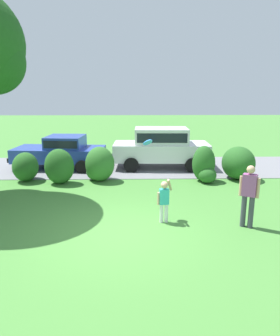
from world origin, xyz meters
name	(u,v)px	position (x,y,z in m)	size (l,w,h in m)	color
ground_plane	(118,233)	(0.00, 0.00, 0.00)	(80.00, 80.00, 0.00)	#478438
driveway_strip	(125,167)	(0.00, 7.29, 0.01)	(28.00, 4.40, 0.02)	slate
shrub_near_tree	(26,168)	(-4.03, 5.01, 0.55)	(1.03, 1.17, 1.19)	#286023
shrub_centre_left	(59,168)	(-2.55, 4.57, 0.63)	(1.17, 0.94, 1.42)	#286023
shrub_centre	(99,165)	(-1.00, 4.95, 0.65)	(1.19, 1.12, 1.43)	#33702B
shrub_centre_right	(204,166)	(3.31, 4.75, 0.65)	(0.94, 1.09, 1.48)	#286023
shrub_far_end	(239,164)	(4.85, 5.13, 0.63)	(1.35, 1.53, 1.38)	#286023
parked_sedan	(61,151)	(-3.03, 7.18, 0.85)	(4.53, 2.36, 1.56)	#28429E
parked_suv	(161,146)	(1.74, 7.17, 1.08)	(4.76, 2.22, 1.92)	white
child_thrower	(164,198)	(1.26, 0.66, 0.72)	(0.44, 0.29, 1.29)	white
frisbee	(148,142)	(0.82, 1.20, 2.22)	(0.33, 0.25, 0.27)	#337FDB
adult_onlooker	(249,193)	(3.51, 0.30, 0.98)	(0.47, 0.37, 1.74)	#3F3F4C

